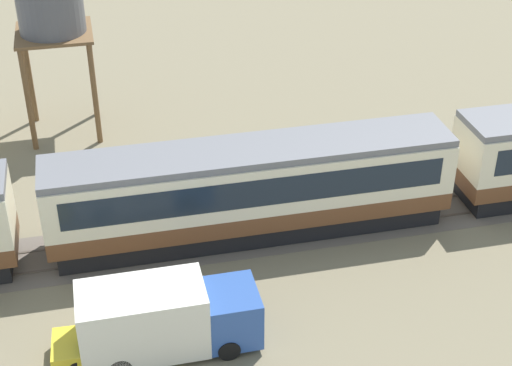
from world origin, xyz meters
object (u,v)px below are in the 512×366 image
(passenger_train, at_px, (257,186))
(water_tower, at_px, (50,7))
(delivery_truck_blue, at_px, (165,318))
(parked_car_yellow, at_px, (117,340))

(passenger_train, xyz_separation_m, water_tower, (-7.79, 11.42, 4.49))
(passenger_train, relative_size, delivery_truck_blue, 8.55)
(parked_car_yellow, bearing_deg, passenger_train, 46.06)
(passenger_train, height_order, water_tower, water_tower)
(passenger_train, bearing_deg, delivery_truck_blue, -127.38)
(water_tower, distance_m, parked_car_yellow, 18.65)
(water_tower, bearing_deg, delivery_truck_blue, -80.27)
(passenger_train, xyz_separation_m, parked_car_yellow, (-6.46, -6.12, -1.72))
(parked_car_yellow, distance_m, delivery_truck_blue, 1.87)
(delivery_truck_blue, bearing_deg, parked_car_yellow, 176.25)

